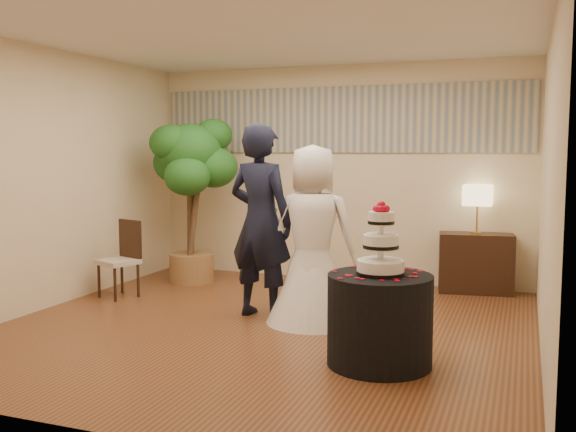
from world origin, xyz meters
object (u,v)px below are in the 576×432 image
at_px(groom, 261,221).
at_px(cake_table, 380,320).
at_px(wedding_cake, 381,238).
at_px(console, 476,263).
at_px(table_lamp, 477,209).
at_px(bride, 313,234).
at_px(side_chair, 118,259).
at_px(ficus_tree, 191,199).

bearing_deg(groom, cake_table, 156.04).
bearing_deg(cake_table, wedding_cake, 0.00).
bearing_deg(console, table_lamp, 0.00).
distance_m(cake_table, wedding_cake, 0.66).
relative_size(cake_table, console, 0.97).
xyz_separation_m(groom, cake_table, (1.46, -1.04, -0.62)).
xyz_separation_m(bride, wedding_cake, (0.90, -1.03, 0.14)).
xyz_separation_m(cake_table, side_chair, (-3.35, 1.26, 0.08)).
distance_m(bride, cake_table, 1.46).
height_order(groom, ficus_tree, ficus_tree).
bearing_deg(groom, bride, -169.45).
relative_size(cake_table, table_lamp, 1.44).
distance_m(cake_table, console, 3.02).
height_order(cake_table, side_chair, side_chair).
xyz_separation_m(cake_table, console, (0.52, 2.97, -0.01)).
relative_size(bride, ficus_tree, 0.82).
height_order(wedding_cake, ficus_tree, ficus_tree).
distance_m(groom, ficus_tree, 2.00).
bearing_deg(side_chair, console, 43.76).
xyz_separation_m(groom, ficus_tree, (-1.52, 1.30, 0.09)).
bearing_deg(side_chair, table_lamp, 43.76).
bearing_deg(wedding_cake, ficus_tree, 141.98).
bearing_deg(table_lamp, bride, -126.15).
bearing_deg(ficus_tree, bride, -32.01).
relative_size(wedding_cake, side_chair, 0.66).
xyz_separation_m(cake_table, wedding_cake, (0.00, 0.00, 0.66)).
distance_m(console, table_lamp, 0.65).
relative_size(console, table_lamp, 1.48).
distance_m(wedding_cake, ficus_tree, 3.79).
xyz_separation_m(wedding_cake, table_lamp, (0.52, 2.97, -0.02)).
xyz_separation_m(bride, side_chair, (-2.45, 0.23, -0.44)).
height_order(groom, cake_table, groom).
xyz_separation_m(cake_table, ficus_tree, (-2.99, 2.34, 0.71)).
bearing_deg(groom, console, -124.31).
bearing_deg(table_lamp, cake_table, -99.96).
bearing_deg(cake_table, groom, 144.64).
xyz_separation_m(table_lamp, side_chair, (-3.87, -1.72, -0.56)).
height_order(bride, console, bride).
distance_m(groom, console, 2.84).
relative_size(groom, ficus_tree, 0.92).
height_order(cake_table, ficus_tree, ficus_tree).
relative_size(console, ficus_tree, 0.40).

